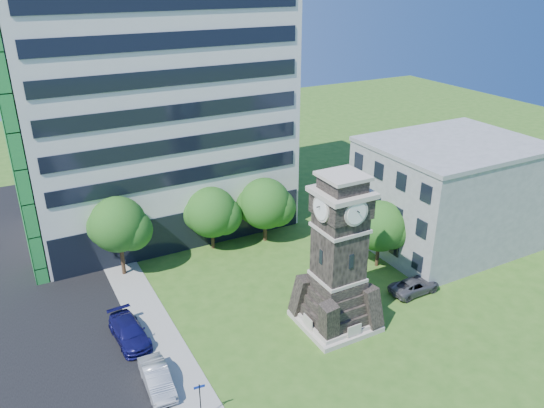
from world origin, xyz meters
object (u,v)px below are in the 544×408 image
car_street_mid (157,378)px  car_street_north (129,332)px  park_bench (352,329)px  clock_tower (338,263)px  car_east_lot (414,286)px  street_sign (200,398)px

car_street_mid → car_street_north: car_street_north is taller
car_street_mid → car_street_north: 5.67m
car_street_mid → park_bench: 14.37m
clock_tower → car_street_mid: size_ratio=2.75×
car_east_lot → car_street_north: bearing=77.0°
car_street_mid → street_sign: 4.38m
clock_tower → car_east_lot: clock_tower is taller
car_east_lot → park_bench: 8.41m
car_street_mid → park_bench: size_ratio=2.27×
clock_tower → car_east_lot: (8.30, 0.37, -4.66)m
car_street_mid → park_bench: (14.28, -1.59, -0.20)m
clock_tower → car_east_lot: size_ratio=2.73×
car_street_mid → car_east_lot: size_ratio=0.99×
clock_tower → car_street_mid: 14.80m
car_street_mid → park_bench: bearing=-4.3°
park_bench → car_east_lot: bearing=22.5°
park_bench → street_sign: street_sign is taller
car_east_lot → street_sign: bearing=101.9°
car_east_lot → park_bench: size_ratio=2.29×
car_street_north → car_east_lot: size_ratio=1.14×
car_street_mid → car_street_north: size_ratio=0.87×
clock_tower → park_bench: 5.10m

